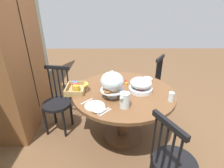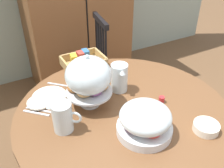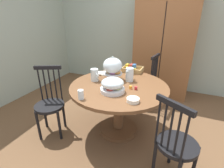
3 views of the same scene
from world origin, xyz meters
TOP-DOWN VIEW (x-y plane):
  - dining_table at (-0.15, -0.07)m, footprint 1.31×1.31m
  - windsor_chair_by_cabinet at (0.03, 0.87)m, footprint 0.40×0.41m
  - pastry_stand_with_dome at (-0.30, 0.08)m, footprint 0.28×0.28m
  - fruit_platter_covered at (-0.15, -0.29)m, footprint 0.30×0.30m
  - orange_juice_pitcher at (-0.52, -0.05)m, footprint 0.16×0.14m
  - milk_pitcher at (-0.06, 0.13)m, footprint 0.11×0.19m
  - cereal_basket at (-0.15, 0.53)m, footprint 0.32×0.30m
  - china_plate_large at (-0.50, 0.27)m, footprint 0.22×0.22m
  - china_plate_small at (-0.58, 0.23)m, footprint 0.15×0.15m
  - cereal_bowl at (0.16, -0.43)m, footprint 0.14×0.14m
  - jam_jar_strawberry at (0.10, -0.12)m, footprint 0.04×0.04m
  - jam_jar_apricot at (0.03, -0.12)m, footprint 0.04×0.04m
  - table_knife at (-0.60, 0.17)m, footprint 0.13×0.13m
  - dinner_fork at (-0.62, 0.15)m, footprint 0.13×0.13m
  - soup_spoon at (-0.40, 0.37)m, footprint 0.13×0.13m

SIDE VIEW (x-z plane):
  - windsor_chair_by_cabinet at x=0.03m, z-range -0.03..0.94m
  - dining_table at x=-0.15m, z-range 0.18..0.92m
  - table_knife at x=-0.60m, z-range 0.74..0.75m
  - dinner_fork at x=-0.62m, z-range 0.74..0.75m
  - soup_spoon at x=-0.40m, z-range 0.74..0.75m
  - china_plate_large at x=-0.50m, z-range 0.74..0.75m
  - china_plate_small at x=-0.58m, z-range 0.75..0.76m
  - jam_jar_strawberry at x=0.10m, z-range 0.74..0.78m
  - jam_jar_apricot at x=0.03m, z-range 0.74..0.78m
  - cereal_bowl at x=0.16m, z-range 0.74..0.78m
  - cereal_basket at x=-0.15m, z-range 0.72..0.85m
  - orange_juice_pitcher at x=-0.52m, z-range 0.73..0.91m
  - fruit_platter_covered at x=-0.15m, z-range 0.74..0.92m
  - milk_pitcher at x=-0.06m, z-range 0.73..0.92m
  - pastry_stand_with_dome at x=-0.30m, z-range 0.76..1.11m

